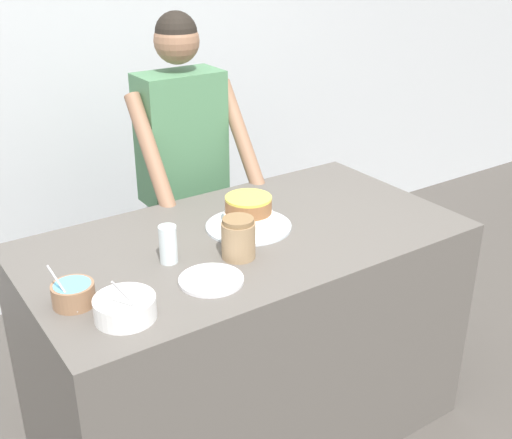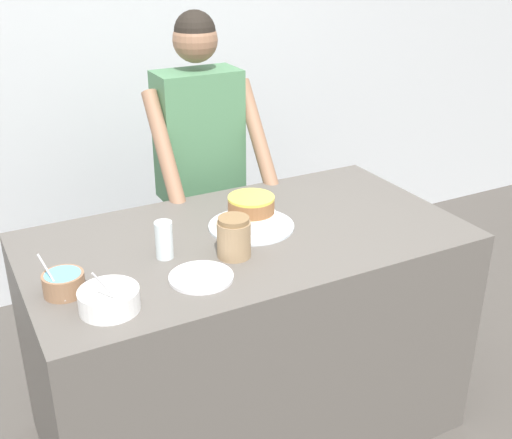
{
  "view_description": "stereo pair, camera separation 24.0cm",
  "coord_description": "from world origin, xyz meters",
  "px_view_note": "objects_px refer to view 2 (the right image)",
  "views": [
    {
      "loc": [
        -1.2,
        -1.4,
        2.02
      ],
      "look_at": [
        0.02,
        0.41,
        1.01
      ],
      "focal_mm": 45.0,
      "sensor_mm": 36.0,
      "label": 1
    },
    {
      "loc": [
        -1.0,
        -1.52,
        2.02
      ],
      "look_at": [
        0.02,
        0.41,
        1.01
      ],
      "focal_mm": 45.0,
      "sensor_mm": 36.0,
      "label": 2
    }
  ],
  "objects_px": {
    "cake": "(251,214)",
    "frosting_bowl_white": "(109,299)",
    "frosting_bowl_blue": "(64,283)",
    "drinking_glass": "(164,240)",
    "stoneware_jar": "(234,237)",
    "person_baker": "(200,155)",
    "ceramic_plate": "(201,277)"
  },
  "relations": [
    {
      "from": "person_baker",
      "to": "frosting_bowl_blue",
      "type": "bearing_deg",
      "value": -135.11
    },
    {
      "from": "frosting_bowl_blue",
      "to": "stoneware_jar",
      "type": "xyz_separation_m",
      "value": [
        0.6,
        -0.02,
        0.03
      ]
    },
    {
      "from": "person_baker",
      "to": "drinking_glass",
      "type": "bearing_deg",
      "value": -121.69
    },
    {
      "from": "drinking_glass",
      "to": "stoneware_jar",
      "type": "height_order",
      "value": "stoneware_jar"
    },
    {
      "from": "person_baker",
      "to": "frosting_bowl_blue",
      "type": "xyz_separation_m",
      "value": [
        -0.84,
        -0.83,
        -0.04
      ]
    },
    {
      "from": "frosting_bowl_blue",
      "to": "drinking_glass",
      "type": "height_order",
      "value": "frosting_bowl_blue"
    },
    {
      "from": "person_baker",
      "to": "frosting_bowl_white",
      "type": "xyz_separation_m",
      "value": [
        -0.73,
        -0.99,
        -0.05
      ]
    },
    {
      "from": "ceramic_plate",
      "to": "stoneware_jar",
      "type": "xyz_separation_m",
      "value": [
        0.17,
        0.1,
        0.07
      ]
    },
    {
      "from": "person_baker",
      "to": "ceramic_plate",
      "type": "height_order",
      "value": "person_baker"
    },
    {
      "from": "frosting_bowl_white",
      "to": "ceramic_plate",
      "type": "xyz_separation_m",
      "value": [
        0.32,
        0.04,
        -0.03
      ]
    },
    {
      "from": "cake",
      "to": "frosting_bowl_blue",
      "type": "height_order",
      "value": "frosting_bowl_blue"
    },
    {
      "from": "cake",
      "to": "ceramic_plate",
      "type": "relative_size",
      "value": 1.55
    },
    {
      "from": "cake",
      "to": "stoneware_jar",
      "type": "xyz_separation_m",
      "value": [
        -0.17,
        -0.19,
        0.02
      ]
    },
    {
      "from": "frosting_bowl_white",
      "to": "stoneware_jar",
      "type": "distance_m",
      "value": 0.51
    },
    {
      "from": "person_baker",
      "to": "ceramic_plate",
      "type": "relative_size",
      "value": 7.71
    },
    {
      "from": "frosting_bowl_blue",
      "to": "ceramic_plate",
      "type": "distance_m",
      "value": 0.44
    },
    {
      "from": "frosting_bowl_blue",
      "to": "cake",
      "type": "bearing_deg",
      "value": 12.13
    },
    {
      "from": "cake",
      "to": "frosting_bowl_blue",
      "type": "xyz_separation_m",
      "value": [
        -0.76,
        -0.16,
        -0.02
      ]
    },
    {
      "from": "person_baker",
      "to": "drinking_glass",
      "type": "distance_m",
      "value": 0.88
    },
    {
      "from": "person_baker",
      "to": "cake",
      "type": "distance_m",
      "value": 0.67
    },
    {
      "from": "frosting_bowl_blue",
      "to": "ceramic_plate",
      "type": "height_order",
      "value": "frosting_bowl_blue"
    },
    {
      "from": "cake",
      "to": "frosting_bowl_white",
      "type": "relative_size",
      "value": 1.79
    },
    {
      "from": "drinking_glass",
      "to": "frosting_bowl_blue",
      "type": "bearing_deg",
      "value": -167.28
    },
    {
      "from": "ceramic_plate",
      "to": "frosting_bowl_white",
      "type": "bearing_deg",
      "value": -172.46
    },
    {
      "from": "cake",
      "to": "drinking_glass",
      "type": "height_order",
      "value": "drinking_glass"
    },
    {
      "from": "person_baker",
      "to": "drinking_glass",
      "type": "xyz_separation_m",
      "value": [
        -0.46,
        -0.75,
        -0.01
      ]
    },
    {
      "from": "frosting_bowl_blue",
      "to": "stoneware_jar",
      "type": "bearing_deg",
      "value": -2.11
    },
    {
      "from": "frosting_bowl_white",
      "to": "stoneware_jar",
      "type": "relative_size",
      "value": 1.25
    },
    {
      "from": "cake",
      "to": "frosting_bowl_white",
      "type": "bearing_deg",
      "value": -153.79
    },
    {
      "from": "cake",
      "to": "frosting_bowl_blue",
      "type": "relative_size",
      "value": 2.16
    },
    {
      "from": "drinking_glass",
      "to": "ceramic_plate",
      "type": "bearing_deg",
      "value": -75.34
    },
    {
      "from": "cake",
      "to": "person_baker",
      "type": "bearing_deg",
      "value": 83.79
    }
  ]
}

